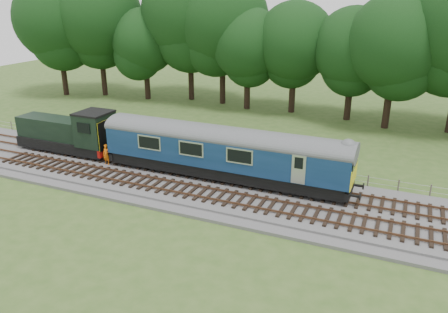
% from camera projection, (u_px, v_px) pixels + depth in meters
% --- Properties ---
extents(ground, '(120.00, 120.00, 0.00)m').
position_uv_depth(ground, '(211.00, 189.00, 30.57)').
color(ground, '#3A5A21').
rests_on(ground, ground).
extents(ballast, '(70.00, 7.00, 0.35)m').
position_uv_depth(ballast, '(211.00, 187.00, 30.50)').
color(ballast, '#4C4C4F').
rests_on(ballast, ground).
extents(track_north, '(67.20, 2.40, 0.21)m').
position_uv_depth(track_north, '(220.00, 176.00, 31.62)').
color(track_north, black).
rests_on(track_north, ballast).
extents(track_south, '(67.20, 2.40, 0.21)m').
position_uv_depth(track_south, '(201.00, 192.00, 29.05)').
color(track_south, black).
rests_on(track_south, ballast).
extents(fence, '(64.00, 0.12, 1.00)m').
position_uv_depth(fence, '(236.00, 167.00, 34.43)').
color(fence, '#6B6054').
rests_on(fence, ground).
extents(tree_line, '(70.00, 8.00, 18.00)m').
position_uv_depth(tree_line, '(294.00, 114.00, 49.45)').
color(tree_line, black).
rests_on(tree_line, ground).
extents(dmu_railcar, '(18.05, 2.86, 3.88)m').
position_uv_depth(dmu_railcar, '(223.00, 148.00, 30.74)').
color(dmu_railcar, black).
rests_on(dmu_railcar, ground).
extents(shunter_loco, '(8.91, 2.60, 3.38)m').
position_uv_depth(shunter_loco, '(70.00, 133.00, 36.18)').
color(shunter_loco, black).
rests_on(shunter_loco, ground).
extents(worker, '(0.60, 0.40, 1.61)m').
position_uv_depth(worker, '(106.00, 154.00, 33.77)').
color(worker, orange).
rests_on(worker, ballast).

